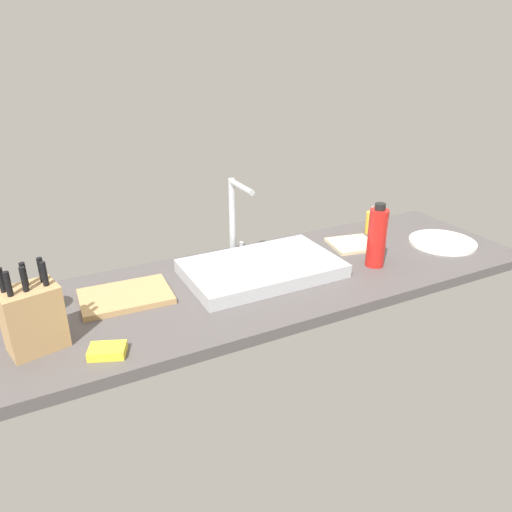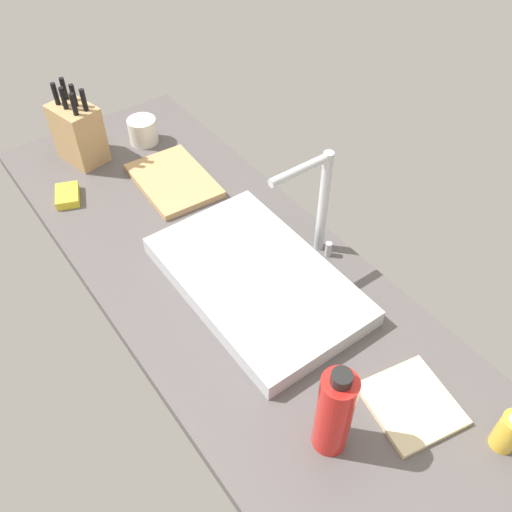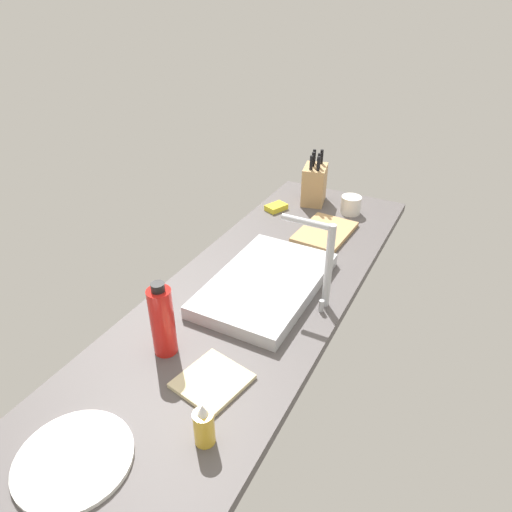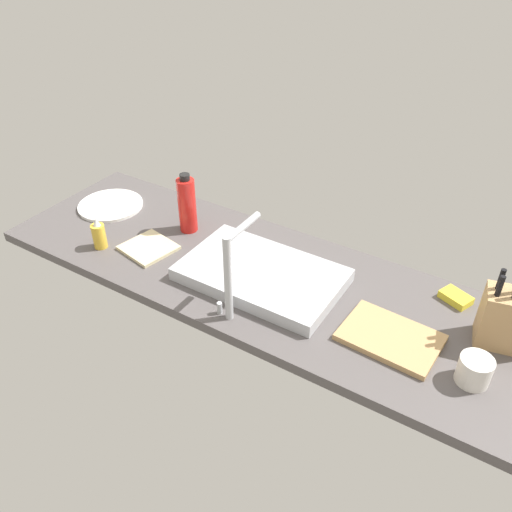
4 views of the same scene
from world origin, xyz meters
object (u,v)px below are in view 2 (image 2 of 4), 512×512
coffee_mug (143,131)px  dish_sponge (67,196)px  dish_towel (411,404)px  water_bottle (334,412)px  soap_bottle (510,431)px  knife_block (78,132)px  cutting_board (174,180)px  faucet (318,197)px  sink_basin (256,280)px

coffee_mug → dish_sponge: bearing=-68.1°
dish_towel → water_bottle: bearing=-103.1°
soap_bottle → dish_towel: soap_bottle is taller
knife_block → cutting_board: size_ratio=0.87×
faucet → soap_bottle: 60.46cm
faucet → dish_towel: bearing=-15.3°
water_bottle → dish_towel: size_ratio=1.36×
dish_towel → knife_block: bearing=-171.2°
soap_bottle → dish_sponge: size_ratio=1.30×
dish_towel → soap_bottle: bearing=27.0°
dish_towel → sink_basin: bearing=-171.8°
knife_block → dish_sponge: bearing=-50.4°
sink_basin → dish_towel: sink_basin is taller
faucet → dish_sponge: 70.28cm
coffee_mug → water_bottle: bearing=-9.9°
cutting_board → water_bottle: water_bottle is taller
sink_basin → soap_bottle: soap_bottle is taller
sink_basin → water_bottle: bearing=-16.7°
coffee_mug → sink_basin: bearing=-5.9°
water_bottle → coffee_mug: (-106.52, 18.52, -6.71)cm
knife_block → faucet: bearing=10.1°
dish_sponge → coffee_mug: bearing=111.9°
sink_basin → coffee_mug: 68.31cm
sink_basin → water_bottle: size_ratio=2.25×
dish_towel → cutting_board: bearing=-178.5°
dish_towel → coffee_mug: coffee_mug is taller
knife_block → soap_bottle: size_ratio=1.99×
sink_basin → faucet: (-1.16, 18.12, 15.00)cm
soap_bottle → dish_towel: bearing=-153.0°
cutting_board → dish_sponge: dish_sponge is taller
faucet → coffee_mug: faucet is taller
knife_block → coffee_mug: 19.31cm
dish_sponge → dish_towel: bearing=16.5°
water_bottle → coffee_mug: 108.32cm
faucet → dish_sponge: bearing=-143.1°
water_bottle → dish_sponge: 95.60cm
knife_block → cutting_board: knife_block is taller
faucet → water_bottle: bearing=-36.7°
faucet → cutting_board: bearing=-162.0°
faucet → soap_bottle: faucet is taller
sink_basin → cutting_board: sink_basin is taller
cutting_board → water_bottle: size_ratio=1.19×
sink_basin → water_bottle: water_bottle is taller
coffee_mug → cutting_board: bearing=-7.6°
cutting_board → coffee_mug: (-23.04, 3.06, 2.96)cm
water_bottle → coffee_mug: size_ratio=2.62×
soap_bottle → coffee_mug: bearing=-176.8°
faucet → dish_towel: 48.41cm
dish_towel → coffee_mug: 110.68cm
faucet → cutting_board: (-43.72, -14.21, -16.31)cm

